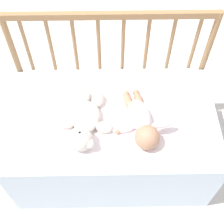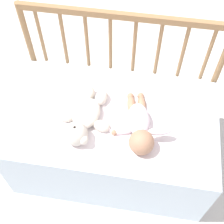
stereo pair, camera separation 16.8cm
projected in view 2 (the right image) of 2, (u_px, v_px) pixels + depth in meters
The scene contains 6 objects.
ground_plane at pixel (112, 158), 2.15m from camera, with size 12.00×12.00×0.00m, color silver.
crib_mattress at pixel (112, 140), 1.94m from camera, with size 1.18×0.69×0.50m.
crib_rail at pixel (122, 53), 1.83m from camera, with size 1.18×0.04×0.92m.
blanket at pixel (113, 121), 1.72m from camera, with size 0.79×0.51×0.01m.
teddy_bear at pixel (84, 119), 1.67m from camera, with size 0.31×0.40×0.13m.
baby at pixel (139, 127), 1.64m from camera, with size 0.33×0.41×0.13m.
Camera 2 is at (0.15, -0.95, 1.94)m, focal length 50.00 mm.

